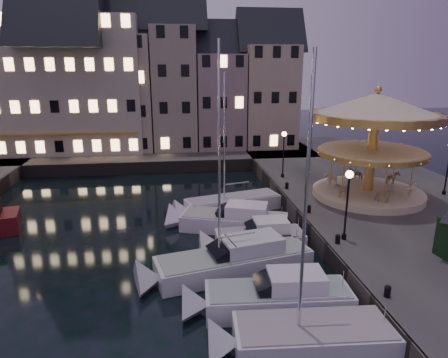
{
  "coord_description": "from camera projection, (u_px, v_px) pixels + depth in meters",
  "views": [
    {
      "loc": [
        -2.51,
        -19.45,
        11.18
      ],
      "look_at": [
        1.0,
        8.0,
        3.2
      ],
      "focal_mm": 32.0,
      "sensor_mm": 36.0,
      "label": 1
    }
  ],
  "objects": [
    {
      "name": "ground",
      "position": [
        224.0,
        275.0,
        21.95
      ],
      "size": [
        160.0,
        160.0,
        0.0
      ],
      "primitive_type": "plane",
      "color": "black",
      "rests_on": "ground"
    },
    {
      "name": "quay_east",
      "position": [
        403.0,
        214.0,
        29.19
      ],
      "size": [
        16.0,
        56.0,
        1.3
      ],
      "primitive_type": "cube",
      "color": "#474442",
      "rests_on": "ground"
    },
    {
      "name": "quay_north",
      "position": [
        128.0,
        156.0,
        47.48
      ],
      "size": [
        44.0,
        12.0,
        1.3
      ],
      "primitive_type": "cube",
      "color": "#474442",
      "rests_on": "ground"
    },
    {
      "name": "quaywall_e",
      "position": [
        298.0,
        219.0,
        28.22
      ],
      "size": [
        0.15,
        44.0,
        1.3
      ],
      "primitive_type": "cube",
      "color": "#47423A",
      "rests_on": "ground"
    },
    {
      "name": "quaywall_n",
      "position": [
        141.0,
        168.0,
        42.0
      ],
      "size": [
        48.0,
        0.15,
        1.3
      ],
      "primitive_type": "cube",
      "color": "#47423A",
      "rests_on": "ground"
    },
    {
      "name": "streetlamp_b",
      "position": [
        348.0,
        195.0,
        22.66
      ],
      "size": [
        0.44,
        0.44,
        4.17
      ],
      "color": "black",
      "rests_on": "quay_east"
    },
    {
      "name": "streetlamp_c",
      "position": [
        284.0,
        148.0,
        35.53
      ],
      "size": [
        0.44,
        0.44,
        4.17
      ],
      "color": "black",
      "rests_on": "quay_east"
    },
    {
      "name": "bollard_a",
      "position": [
        388.0,
        290.0,
        17.54
      ],
      "size": [
        0.3,
        0.3,
        0.57
      ],
      "color": "black",
      "rests_on": "quay_east"
    },
    {
      "name": "bollard_b",
      "position": [
        338.0,
        238.0,
        22.78
      ],
      "size": [
        0.3,
        0.3,
        0.57
      ],
      "color": "black",
      "rests_on": "quay_east"
    },
    {
      "name": "bollard_c",
      "position": [
        309.0,
        208.0,
        27.55
      ],
      "size": [
        0.3,
        0.3,
        0.57
      ],
      "color": "black",
      "rests_on": "quay_east"
    },
    {
      "name": "bollard_d",
      "position": [
        287.0,
        185.0,
        32.79
      ],
      "size": [
        0.3,
        0.3,
        0.57
      ],
      "color": "black",
      "rests_on": "quay_east"
    },
    {
      "name": "townhouse_na",
      "position": [
        24.0,
        95.0,
        46.0
      ],
      "size": [
        5.5,
        8.0,
        12.8
      ],
      "color": "gray",
      "rests_on": "quay_north"
    },
    {
      "name": "townhouse_nb",
      "position": [
        72.0,
        90.0,
        46.53
      ],
      "size": [
        6.16,
        8.0,
        13.8
      ],
      "color": "gray",
      "rests_on": "quay_north"
    },
    {
      "name": "townhouse_nc",
      "position": [
        125.0,
        85.0,
        47.13
      ],
      "size": [
        6.82,
        8.0,
        14.8
      ],
      "color": "tan",
      "rests_on": "quay_north"
    },
    {
      "name": "townhouse_nd",
      "position": [
        174.0,
        81.0,
        47.69
      ],
      "size": [
        5.5,
        8.0,
        15.8
      ],
      "color": "gray",
      "rests_on": "quay_north"
    },
    {
      "name": "townhouse_ne",
      "position": [
        219.0,
        93.0,
        48.77
      ],
      "size": [
        6.16,
        8.0,
        12.8
      ],
      "color": "gray",
      "rests_on": "quay_north"
    },
    {
      "name": "townhouse_nf",
      "position": [
        267.0,
        89.0,
        49.37
      ],
      "size": [
        6.82,
        8.0,
        13.8
      ],
      "color": "tan",
      "rests_on": "quay_north"
    },
    {
      "name": "hotel_corner",
      "position": [
        71.0,
        77.0,
        46.12
      ],
      "size": [
        17.6,
        9.0,
        16.8
      ],
      "color": "#BCB69D",
      "rests_on": "quay_north"
    },
    {
      "name": "motorboat_a",
      "position": [
        299.0,
        338.0,
        16.09
      ],
      "size": [
        7.51,
        2.85,
        12.49
      ],
      "color": "silver",
      "rests_on": "ground"
    },
    {
      "name": "motorboat_b",
      "position": [
        269.0,
        298.0,
        18.64
      ],
      "size": [
        7.89,
        2.67,
        2.15
      ],
      "color": "silver",
      "rests_on": "ground"
    },
    {
      "name": "motorboat_c",
      "position": [
        228.0,
        262.0,
        22.0
      ],
      "size": [
        9.74,
        4.55,
        12.93
      ],
      "color": "silver",
      "rests_on": "ground"
    },
    {
      "name": "motorboat_d",
      "position": [
        253.0,
        240.0,
        24.88
      ],
      "size": [
        6.5,
        2.14,
        2.15
      ],
      "color": "silver",
      "rests_on": "ground"
    },
    {
      "name": "motorboat_e",
      "position": [
        228.0,
        221.0,
        27.9
      ],
      "size": [
        8.34,
        4.8,
        2.15
      ],
      "color": "silver",
      "rests_on": "ground"
    },
    {
      "name": "motorboat_f",
      "position": [
        226.0,
        205.0,
        31.34
      ],
      "size": [
        8.54,
        4.26,
        11.36
      ],
      "color": "silver",
      "rests_on": "ground"
    },
    {
      "name": "carousel",
      "position": [
        375.0,
        126.0,
        29.44
      ],
      "size": [
        9.57,
        9.57,
        8.38
      ],
      "color": "beige",
      "rests_on": "quay_east"
    }
  ]
}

